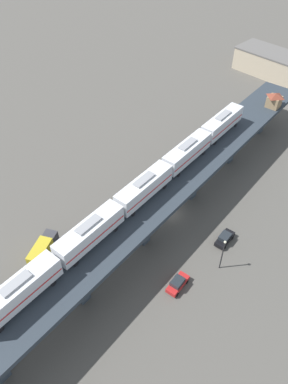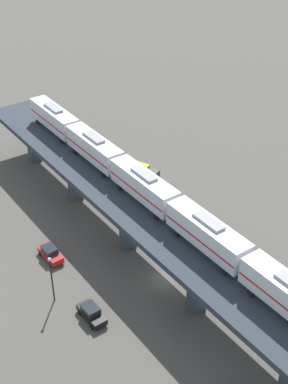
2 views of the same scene
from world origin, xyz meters
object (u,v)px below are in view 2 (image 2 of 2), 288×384
(street_car_red, at_px, (50,253))
(street_lamp, at_px, (51,276))
(delivery_truck, at_px, (138,172))
(street_car_black, at_px, (91,313))
(subway_train, at_px, (144,185))

(street_car_red, relative_size, street_lamp, 0.65)
(delivery_truck, relative_size, street_lamp, 1.08)
(delivery_truck, xyz_separation_m, street_lamp, (24.51, 17.25, 2.35))
(delivery_truck, bearing_deg, street_lamp, 35.14)
(street_car_black, bearing_deg, delivery_truck, -134.45)
(delivery_truck, height_order, street_lamp, street_lamp)
(street_car_black, height_order, delivery_truck, delivery_truck)
(street_car_black, xyz_separation_m, street_lamp, (2.31, -5.38, 3.17))
(subway_train, distance_m, street_car_black, 17.61)
(subway_train, bearing_deg, street_lamp, 6.73)
(street_car_red, xyz_separation_m, street_car_black, (0.95, 12.92, 0.00))
(street_car_black, relative_size, delivery_truck, 0.59)
(street_car_red, distance_m, street_car_black, 12.95)
(subway_train, xyz_separation_m, street_lamp, (15.04, 1.77, -6.68))
(street_car_red, bearing_deg, street_lamp, 66.59)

